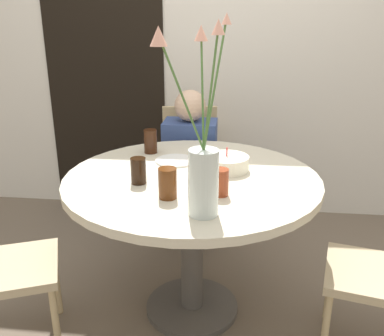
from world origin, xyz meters
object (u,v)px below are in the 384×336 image
Objects in this scene: chair_far_back at (190,165)px; side_plate at (175,161)px; person_guest at (190,173)px; drink_glass_1 at (138,171)px; birthday_cake at (227,163)px; drink_glass_0 at (168,183)px; drink_glass_3 at (220,182)px; drink_glass_2 at (151,141)px; flower_vase at (202,162)px.

chair_far_back is 4.23× the size of side_plate.
drink_glass_1 is at bearing -98.52° from person_guest.
birthday_cake is 1.67× the size of drink_glass_0.
drink_glass_3 reaches higher than side_plate.
drink_glass_3 is (0.25, -0.41, 0.05)m from side_plate.
drink_glass_0 reaches higher than drink_glass_1.
drink_glass_1 is at bearing 165.98° from drink_glass_3.
side_plate is 1.60× the size of drink_glass_2.
flower_vase is at bearing -98.73° from birthday_cake.
flower_vase is 3.50× the size of side_plate.
birthday_cake is 0.78m from person_guest.
person_guest is at bearing 81.48° from drink_glass_1.
drink_glass_0 is (-0.23, -0.37, 0.03)m from birthday_cake.
drink_glass_3 is (0.41, -0.55, -0.01)m from drink_glass_2.
chair_far_back reaches higher than side_plate.
flower_vase is 0.66m from side_plate.
drink_glass_3 is at bearing 72.09° from flower_vase.
birthday_cake is 0.30× the size of flower_vase.
drink_glass_0 is at bearing -88.53° from person_guest.
person_guest reaches higher than chair_far_back.
side_plate is at bearing 160.03° from birthday_cake.
drink_glass_2 is at bearing 108.11° from drink_glass_0.
drink_glass_0 is 1.09× the size of drink_glass_1.
drink_glass_0 is at bearing -71.89° from drink_glass_2.
drink_glass_2 is at bearing 139.51° from side_plate.
chair_far_back is 1.24m from drink_glass_0.
chair_far_back is 0.92m from birthday_cake.
drink_glass_3 is at bearing -52.92° from drink_glass_2.
person_guest is (-0.24, 0.98, -0.33)m from drink_glass_3.
chair_far_back is 0.70m from drink_glass_2.
birthday_cake is 0.29m from side_plate.
person_guest is at bearing 103.97° from drink_glass_3.
drink_glass_2 is 1.12× the size of drink_glass_3.
birthday_cake is at bearing 87.12° from drink_glass_3.
birthday_cake is 0.49m from drink_glass_2.
person_guest reaches higher than side_plate.
side_plate is 0.22m from drink_glass_2.
birthday_cake is (0.28, -0.82, 0.31)m from chair_far_back.
drink_glass_3 is at bearing 14.10° from drink_glass_0.
drink_glass_1 is at bearing -150.75° from birthday_cake.
drink_glass_1 is 0.12× the size of person_guest.
drink_glass_3 is (0.37, -0.09, -0.00)m from drink_glass_1.
flower_vase reaches higher than drink_glass_3.
person_guest is at bearing 98.83° from flower_vase.
chair_far_back is at bearing 103.06° from drink_glass_3.
drink_glass_1 is at bearing -85.23° from drink_glass_2.
drink_glass_1 is (-0.39, -0.22, 0.02)m from birthday_cake.
drink_glass_1 is at bearing -103.47° from chair_far_back.
side_plate is (-0.27, 0.10, -0.03)m from birthday_cake.
side_plate is 0.20× the size of person_guest.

